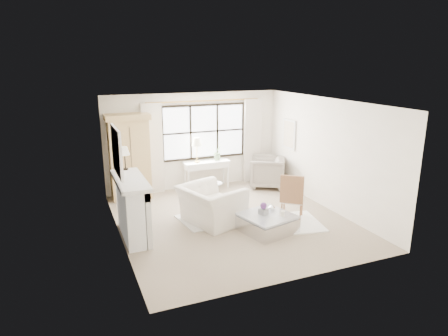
{
  "coord_description": "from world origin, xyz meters",
  "views": [
    {
      "loc": [
        -3.41,
        -7.82,
        3.56
      ],
      "look_at": [
        -0.12,
        0.2,
        1.21
      ],
      "focal_mm": 32.0,
      "sensor_mm": 36.0,
      "label": 1
    }
  ],
  "objects_px": {
    "coffee_table": "(267,223)",
    "console_table": "(207,175)",
    "club_armchair": "(211,205)",
    "armoire": "(129,156)"
  },
  "relations": [
    {
      "from": "coffee_table",
      "to": "console_table",
      "type": "bearing_deg",
      "value": 79.29
    },
    {
      "from": "armoire",
      "to": "club_armchair",
      "type": "bearing_deg",
      "value": -59.98
    },
    {
      "from": "armoire",
      "to": "coffee_table",
      "type": "relative_size",
      "value": 1.85
    },
    {
      "from": "club_armchair",
      "to": "coffee_table",
      "type": "height_order",
      "value": "club_armchair"
    },
    {
      "from": "console_table",
      "to": "club_armchair",
      "type": "distance_m",
      "value": 2.53
    },
    {
      "from": "console_table",
      "to": "coffee_table",
      "type": "height_order",
      "value": "console_table"
    },
    {
      "from": "armoire",
      "to": "coffee_table",
      "type": "height_order",
      "value": "armoire"
    },
    {
      "from": "armoire",
      "to": "console_table",
      "type": "relative_size",
      "value": 1.72
    },
    {
      "from": "club_armchair",
      "to": "coffee_table",
      "type": "bearing_deg",
      "value": -151.35
    },
    {
      "from": "armoire",
      "to": "club_armchair",
      "type": "relative_size",
      "value": 1.71
    }
  ]
}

